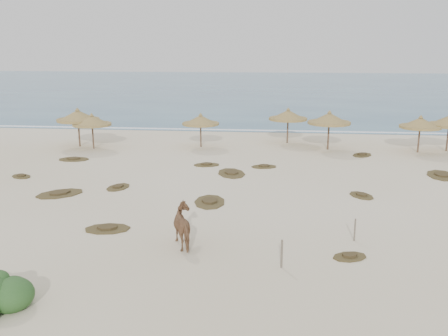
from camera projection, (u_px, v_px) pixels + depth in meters
The scene contains 25 objects.
ground at pixel (203, 224), 23.32m from camera, with size 160.00×160.00×0.00m, color beige.
ocean at pixel (258, 87), 95.70m from camera, with size 200.00×100.00×0.01m, color navy.
foam_line at pixel (241, 130), 48.41m from camera, with size 70.00×0.60×0.01m, color white.
palapa_0 at pixel (92, 121), 39.43m from camera, with size 3.44×3.44×2.87m.
palapa_1 at pixel (78, 116), 40.26m from camera, with size 4.49×4.49×3.19m.
palapa_2 at pixel (201, 121), 40.12m from camera, with size 3.09×3.09×2.79m.
palapa_3 at pixel (288, 115), 41.72m from camera, with size 3.77×3.77×3.01m.
palapa_4 at pixel (329, 119), 39.04m from camera, with size 3.86×3.86×3.14m.
palapa_5 at pixel (420, 123), 38.05m from camera, with size 3.58×3.58×2.92m.
horse at pixel (186, 226), 20.61m from camera, with size 0.92×2.02×1.71m, color brown.
fence_post_near at pixel (282, 254), 18.63m from camera, with size 0.08×0.08×1.11m, color #706454.
fence_post_far at pixel (355, 230), 21.20m from camera, with size 0.07×0.07×0.99m, color #706454.
scrub_1 at pixel (60, 193), 27.86m from camera, with size 3.12×2.98×0.16m.
scrub_2 at pixel (118, 187), 29.11m from camera, with size 1.55×1.99×0.16m.
scrub_3 at pixel (231, 173), 32.24m from camera, with size 2.39×3.02×0.16m.
scrub_4 at pixel (361, 195), 27.52m from camera, with size 1.71×1.95×0.16m.
scrub_5 at pixel (442, 175), 31.72m from camera, with size 2.11×2.99×0.16m.
scrub_6 at pixel (74, 159), 36.13m from camera, with size 2.29×1.54×0.16m.
scrub_7 at pixel (264, 166), 33.99m from camera, with size 1.95×1.49×0.16m.
scrub_8 at pixel (21, 176), 31.50m from camera, with size 1.76×1.62×0.16m.
scrub_9 at pixel (210, 202), 26.43m from camera, with size 1.84×2.63×0.16m.
scrub_10 at pixel (362, 155), 37.53m from camera, with size 2.08×2.27×0.16m.
scrub_11 at pixel (107, 228), 22.60m from camera, with size 2.27×1.66×0.16m.
scrub_12 at pixel (350, 256), 19.63m from camera, with size 1.66×1.40×0.16m.
scrub_13 at pixel (207, 165), 34.48m from camera, with size 2.01×1.55×0.16m.
Camera 1 is at (3.23, -21.77, 8.20)m, focal length 40.00 mm.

